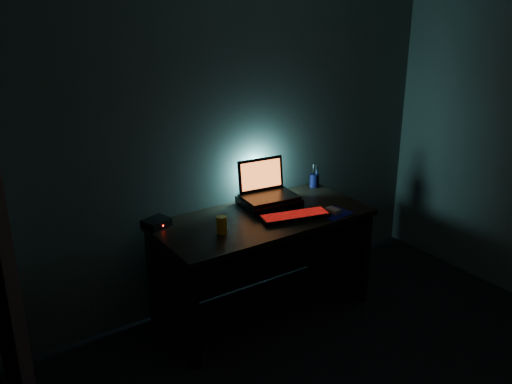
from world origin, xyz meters
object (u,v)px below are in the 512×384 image
at_px(laptop, 266,188).
at_px(mouse, 333,211).
at_px(juice_glass, 222,225).
at_px(pen_cup, 314,180).
at_px(keyboard, 295,216).
at_px(router, 156,223).

distance_m(laptop, mouse, 0.51).
bearing_deg(juice_glass, pen_cup, 18.43).
height_order(laptop, juice_glass, laptop).
bearing_deg(keyboard, mouse, -2.97).
bearing_deg(pen_cup, laptop, -171.40).
relative_size(keyboard, mouse, 4.99).
bearing_deg(mouse, pen_cup, 57.84).
distance_m(pen_cup, juice_glass, 1.11).
height_order(laptop, mouse, laptop).
relative_size(keyboard, pen_cup, 4.84).
bearing_deg(laptop, keyboard, -82.53).
height_order(pen_cup, router, pen_cup).
distance_m(laptop, keyboard, 0.35).
bearing_deg(laptop, router, -177.35).
bearing_deg(mouse, laptop, 117.45).
bearing_deg(juice_glass, router, 133.42).
xyz_separation_m(laptop, juice_glass, (-0.53, -0.27, -0.06)).
relative_size(pen_cup, router, 0.53).
distance_m(keyboard, juice_glass, 0.55).
bearing_deg(keyboard, juice_glass, -173.14).
bearing_deg(laptop, juice_glass, -146.69).
bearing_deg(mouse, router, 150.56).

